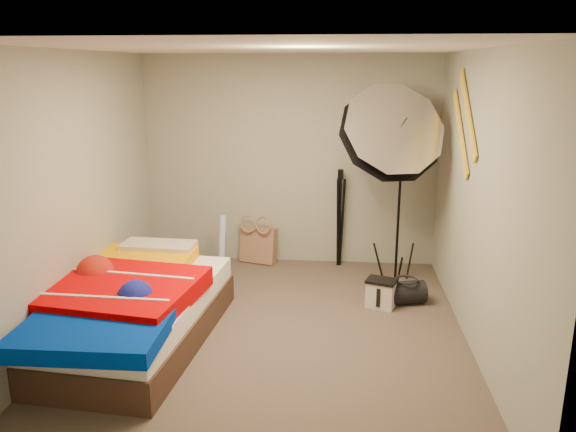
# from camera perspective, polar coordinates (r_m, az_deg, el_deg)

# --- Properties ---
(floor) EXTENTS (4.00, 4.00, 0.00)m
(floor) POSITION_cam_1_polar(r_m,az_deg,el_deg) (5.24, -1.71, -11.79)
(floor) COLOR brown
(floor) RESTS_ON ground
(ceiling) EXTENTS (4.00, 4.00, 0.00)m
(ceiling) POSITION_cam_1_polar(r_m,az_deg,el_deg) (4.68, -1.96, 16.69)
(ceiling) COLOR silver
(ceiling) RESTS_ON wall_back
(wall_back) EXTENTS (3.50, 0.00, 3.50)m
(wall_back) POSITION_cam_1_polar(r_m,az_deg,el_deg) (6.76, 0.21, 5.56)
(wall_back) COLOR gray
(wall_back) RESTS_ON floor
(wall_front) EXTENTS (3.50, 0.00, 3.50)m
(wall_front) POSITION_cam_1_polar(r_m,az_deg,el_deg) (2.92, -6.57, -7.50)
(wall_front) COLOR gray
(wall_front) RESTS_ON floor
(wall_left) EXTENTS (0.00, 4.00, 4.00)m
(wall_left) POSITION_cam_1_polar(r_m,az_deg,el_deg) (5.31, -20.95, 1.91)
(wall_left) COLOR gray
(wall_left) RESTS_ON floor
(wall_right) EXTENTS (0.00, 4.00, 4.00)m
(wall_right) POSITION_cam_1_polar(r_m,az_deg,el_deg) (4.92, 18.87, 1.12)
(wall_right) COLOR gray
(wall_right) RESTS_ON floor
(tote_bag) EXTENTS (0.48, 0.31, 0.46)m
(tote_bag) POSITION_cam_1_polar(r_m,az_deg,el_deg) (6.95, -3.02, -2.92)
(tote_bag) COLOR #9E7B5E
(tote_bag) RESTS_ON floor
(wrapping_roll) EXTENTS (0.11, 0.21, 0.69)m
(wrapping_roll) POSITION_cam_1_polar(r_m,az_deg,el_deg) (6.58, -6.74, -2.92)
(wrapping_roll) COLOR #5689D5
(wrapping_roll) RESTS_ON floor
(camera_case) EXTENTS (0.32, 0.27, 0.27)m
(camera_case) POSITION_cam_1_polar(r_m,az_deg,el_deg) (5.78, 9.42, -7.85)
(camera_case) COLOR beige
(camera_case) RESTS_ON floor
(duffel_bag) EXTENTS (0.44, 0.33, 0.24)m
(duffel_bag) POSITION_cam_1_polar(r_m,az_deg,el_deg) (5.91, 11.85, -7.61)
(duffel_bag) COLOR black
(duffel_bag) RESTS_ON floor
(wall_stripe_upper) EXTENTS (0.02, 0.91, 0.78)m
(wall_stripe_upper) POSITION_cam_1_polar(r_m,az_deg,el_deg) (5.38, 17.83, 9.92)
(wall_stripe_upper) COLOR gold
(wall_stripe_upper) RESTS_ON wall_right
(wall_stripe_lower) EXTENTS (0.02, 0.91, 0.78)m
(wall_stripe_lower) POSITION_cam_1_polar(r_m,az_deg,el_deg) (5.65, 17.13, 8.14)
(wall_stripe_lower) COLOR gold
(wall_stripe_lower) RESTS_ON wall_right
(bed) EXTENTS (1.66, 2.35, 0.62)m
(bed) POSITION_cam_1_polar(r_m,az_deg,el_deg) (5.20, -16.71, -8.91)
(bed) COLOR #412B1F
(bed) RESTS_ON floor
(photo_umbrella) EXTENTS (1.27, 0.99, 2.32)m
(photo_umbrella) POSITION_cam_1_polar(r_m,az_deg,el_deg) (5.97, 10.31, 8.05)
(photo_umbrella) COLOR black
(photo_umbrella) RESTS_ON floor
(camera_tripod) EXTENTS (0.07, 0.07, 1.19)m
(camera_tripod) POSITION_cam_1_polar(r_m,az_deg,el_deg) (6.73, 5.28, 0.49)
(camera_tripod) COLOR black
(camera_tripod) RESTS_ON floor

